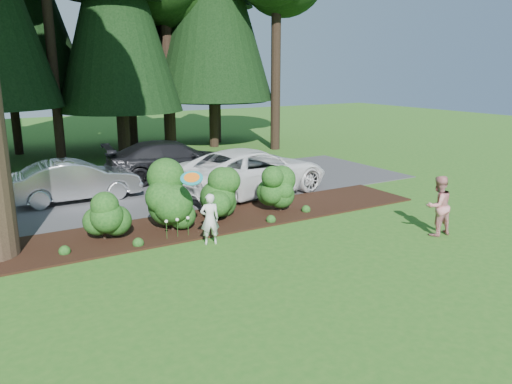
# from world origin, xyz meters

# --- Properties ---
(ground) EXTENTS (80.00, 80.00, 0.00)m
(ground) POSITION_xyz_m (0.00, 0.00, 0.00)
(ground) COLOR #27601B
(ground) RESTS_ON ground
(mulch_bed) EXTENTS (16.00, 2.50, 0.05)m
(mulch_bed) POSITION_xyz_m (0.00, 3.25, 0.03)
(mulch_bed) COLOR black
(mulch_bed) RESTS_ON ground
(driveway) EXTENTS (22.00, 6.00, 0.03)m
(driveway) POSITION_xyz_m (0.00, 7.50, 0.01)
(driveway) COLOR #38383A
(driveway) RESTS_ON ground
(shrub_row) EXTENTS (6.53, 1.60, 1.61)m
(shrub_row) POSITION_xyz_m (0.77, 3.14, 0.81)
(shrub_row) COLOR #144013
(shrub_row) RESTS_ON ground
(lily_cluster) EXTENTS (0.69, 0.09, 0.57)m
(lily_cluster) POSITION_xyz_m (-0.30, 2.40, 0.50)
(lily_cluster) COLOR #144013
(lily_cluster) RESTS_ON ground
(car_silver_wagon) EXTENTS (4.17, 1.47, 1.37)m
(car_silver_wagon) POSITION_xyz_m (-1.77, 7.71, 0.72)
(car_silver_wagon) COLOR silver
(car_silver_wagon) RESTS_ON driveway
(car_white_suv) EXTENTS (6.10, 3.48, 1.60)m
(car_white_suv) POSITION_xyz_m (3.79, 5.52, 0.83)
(car_white_suv) COLOR white
(car_white_suv) RESTS_ON driveway
(car_dark_suv) EXTENTS (5.52, 2.78, 1.54)m
(car_dark_suv) POSITION_xyz_m (2.26, 9.17, 0.80)
(car_dark_suv) COLOR black
(car_dark_suv) RESTS_ON driveway
(child) EXTENTS (0.55, 0.42, 1.33)m
(child) POSITION_xyz_m (0.26, 1.59, 0.66)
(child) COLOR silver
(child) RESTS_ON ground
(adult) EXTENTS (0.83, 0.67, 1.62)m
(adult) POSITION_xyz_m (5.79, -0.86, 0.81)
(adult) COLOR #B41828
(adult) RESTS_ON ground
(frisbee) EXTENTS (0.60, 0.53, 0.36)m
(frisbee) POSITION_xyz_m (-0.08, 1.87, 1.71)
(frisbee) COLOR teal
(frisbee) RESTS_ON ground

